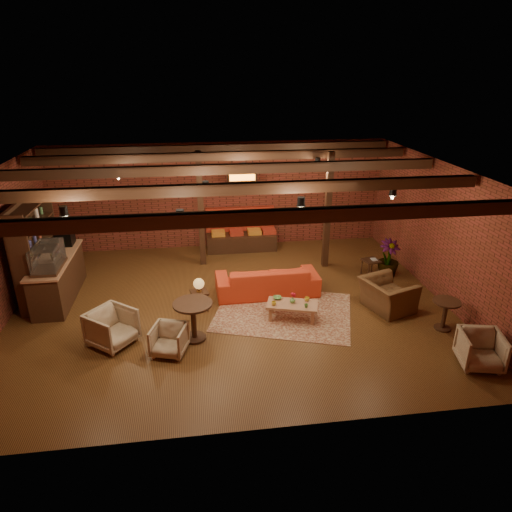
{
  "coord_description": "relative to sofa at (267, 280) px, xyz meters",
  "views": [
    {
      "loc": [
        -0.73,
        -9.45,
        5.25
      ],
      "look_at": [
        0.59,
        0.2,
        1.16
      ],
      "focal_mm": 32.0,
      "sensor_mm": 36.0,
      "label": 1
    }
  ],
  "objects": [
    {
      "name": "round_table_right",
      "position": [
        3.48,
        -2.16,
        0.09
      ],
      "size": [
        0.58,
        0.58,
        0.68
      ],
      "color": "#301C10",
      "rests_on": "floor"
    },
    {
      "name": "rug",
      "position": [
        0.22,
        -0.99,
        -0.36
      ],
      "size": [
        3.6,
        3.14,
        0.01
      ],
      "primitive_type": "cube",
      "rotation": [
        0.0,
        0.0,
        -0.32
      ],
      "color": "maroon",
      "rests_on": "floor"
    },
    {
      "name": "round_table_left",
      "position": [
        -1.82,
        -1.82,
        0.2
      ],
      "size": [
        0.8,
        0.8,
        0.84
      ],
      "color": "#301C10",
      "rests_on": "floor"
    },
    {
      "name": "banquette",
      "position": [
        -0.32,
        3.01,
        0.13
      ],
      "size": [
        2.1,
        0.7,
        1.0
      ],
      "primitive_type": null,
      "color": "#AA2D1C",
      "rests_on": "ground"
    },
    {
      "name": "post_right",
      "position": [
        1.88,
        1.46,
        1.23
      ],
      "size": [
        0.16,
        0.16,
        3.2
      ],
      "primitive_type": "cube",
      "color": "#301C10",
      "rests_on": "ground"
    },
    {
      "name": "ceiling_spotlights",
      "position": [
        -0.92,
        -0.54,
        2.49
      ],
      "size": [
        6.4,
        4.4,
        0.28
      ],
      "primitive_type": null,
      "color": "black",
      "rests_on": "ceiling"
    },
    {
      "name": "side_table_lamp",
      "position": [
        -1.68,
        -0.6,
        0.24
      ],
      "size": [
        0.45,
        0.45,
        0.79
      ],
      "rotation": [
        0.0,
        0.0,
        0.22
      ],
      "color": "#301C10",
      "rests_on": "floor"
    },
    {
      "name": "armchair_a",
      "position": [
        -3.45,
        -1.79,
        0.05
      ],
      "size": [
        1.09,
        1.1,
        0.83
      ],
      "primitive_type": "imported",
      "rotation": [
        0.0,
        0.0,
        0.89
      ],
      "color": "beige",
      "rests_on": "floor"
    },
    {
      "name": "side_table_book",
      "position": [
        2.91,
        0.64,
        0.06
      ],
      "size": [
        0.49,
        0.49,
        0.48
      ],
      "rotation": [
        0.0,
        0.0,
        0.23
      ],
      "color": "#301C10",
      "rests_on": "floor"
    },
    {
      "name": "wall_back",
      "position": [
        -0.92,
        3.46,
        1.23
      ],
      "size": [
        10.0,
        0.02,
        3.2
      ],
      "primitive_type": "cube",
      "color": "maroon",
      "rests_on": "ground"
    },
    {
      "name": "wall_front",
      "position": [
        -0.92,
        -4.54,
        1.23
      ],
      "size": [
        10.0,
        0.02,
        3.2
      ],
      "primitive_type": "cube",
      "color": "maroon",
      "rests_on": "ground"
    },
    {
      "name": "floor",
      "position": [
        -0.92,
        -0.54,
        -0.37
      ],
      "size": [
        10.0,
        10.0,
        0.0
      ],
      "primitive_type": "plane",
      "color": "#361E0D",
      "rests_on": "ground"
    },
    {
      "name": "ceiling_pipe",
      "position": [
        -0.92,
        1.06,
        2.48
      ],
      "size": [
        9.6,
        0.12,
        0.12
      ],
      "primitive_type": "cylinder",
      "rotation": [
        0.0,
        1.57,
        0.0
      ],
      "color": "black",
      "rests_on": "ceiling"
    },
    {
      "name": "service_counter",
      "position": [
        -5.02,
        0.46,
        0.43
      ],
      "size": [
        0.8,
        2.5,
        1.6
      ],
      "primitive_type": null,
      "color": "#301C10",
      "rests_on": "ground"
    },
    {
      "name": "ceiling_beams",
      "position": [
        -0.92,
        -0.54,
        2.71
      ],
      "size": [
        9.8,
        6.4,
        0.22
      ],
      "primitive_type": null,
      "color": "#301C10",
      "rests_on": "ceiling"
    },
    {
      "name": "ceiling",
      "position": [
        -0.92,
        -0.54,
        2.83
      ],
      "size": [
        10.0,
        8.0,
        0.02
      ],
      "primitive_type": "cube",
      "color": "black",
      "rests_on": "wall_back"
    },
    {
      "name": "post_left",
      "position": [
        -1.52,
        2.06,
        1.23
      ],
      "size": [
        0.16,
        0.16,
        3.2
      ],
      "primitive_type": "cube",
      "color": "#301C10",
      "rests_on": "ground"
    },
    {
      "name": "coffee_table",
      "position": [
        0.35,
        -1.29,
        -0.02
      ],
      "size": [
        1.22,
        0.85,
        0.63
      ],
      "rotation": [
        0.0,
        0.0,
        -0.29
      ],
      "color": "#A96F4E",
      "rests_on": "floor"
    },
    {
      "name": "armchair_b",
      "position": [
        -2.3,
        -2.26,
        -0.04
      ],
      "size": [
        0.78,
        0.76,
        0.65
      ],
      "primitive_type": "imported",
      "rotation": [
        0.0,
        0.0,
        -0.3
      ],
      "color": "beige",
      "rests_on": "floor"
    },
    {
      "name": "plant_counter",
      "position": [
        -4.92,
        0.66,
        0.85
      ],
      "size": [
        0.35,
        0.39,
        0.3
      ],
      "primitive_type": "imported",
      "color": "#337F33",
      "rests_on": "service_counter"
    },
    {
      "name": "plant_tall",
      "position": [
        3.34,
        0.55,
        1.17
      ],
      "size": [
        2.03,
        2.03,
        3.07
      ],
      "primitive_type": "imported",
      "rotation": [
        0.0,
        0.0,
        0.2
      ],
      "color": "#4C7F4C",
      "rests_on": "floor"
    },
    {
      "name": "service_sign",
      "position": [
        -0.32,
        2.56,
        1.98
      ],
      "size": [
        0.86,
        0.06,
        0.3
      ],
      "primitive_type": "cube",
      "color": "orange",
      "rests_on": "ceiling"
    },
    {
      "name": "sofa",
      "position": [
        0.0,
        0.0,
        0.0
      ],
      "size": [
        2.52,
        1.03,
        0.73
      ],
      "primitive_type": "imported",
      "rotation": [
        0.0,
        0.0,
        3.16
      ],
      "color": "red",
      "rests_on": "floor"
    },
    {
      "name": "armchair_right",
      "position": [
        2.62,
        -1.15,
        0.12
      ],
      "size": [
        1.03,
        1.28,
        0.97
      ],
      "primitive_type": "imported",
      "rotation": [
        0.0,
        0.0,
        1.9
      ],
      "color": "brown",
      "rests_on": "floor"
    },
    {
      "name": "wall_right",
      "position": [
        4.08,
        -0.54,
        1.23
      ],
      "size": [
        0.02,
        8.0,
        3.2
      ],
      "primitive_type": "cube",
      "color": "maroon",
      "rests_on": "ground"
    },
    {
      "name": "armchair_far",
      "position": [
        3.48,
        -3.47,
        0.01
      ],
      "size": [
        0.87,
        0.84,
        0.76
      ],
      "primitive_type": "imported",
      "rotation": [
        0.0,
        0.0,
        -0.23
      ],
      "color": "beige",
      "rests_on": "floor"
    },
    {
      "name": "shelving_hutch",
      "position": [
        -5.42,
        0.56,
        0.83
      ],
      "size": [
        0.52,
        2.0,
        2.4
      ],
      "primitive_type": null,
      "color": "#301C10",
      "rests_on": "ground"
    }
  ]
}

